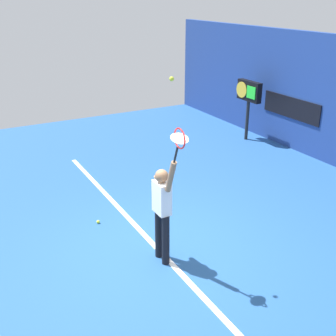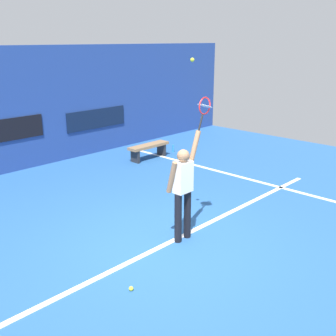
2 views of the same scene
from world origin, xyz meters
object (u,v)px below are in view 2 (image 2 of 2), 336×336
object	(u,v)px
tennis_racket	(204,108)
water_bottle	(173,148)
tennis_ball	(192,60)
court_bench	(149,148)
tennis_player	(183,187)
spare_ball	(131,289)

from	to	relation	value
tennis_racket	water_bottle	world-z (taller)	tennis_racket
tennis_ball	court_bench	bearing A→B (deg)	54.49
tennis_player	water_bottle	distance (m)	6.16
tennis_ball	spare_ball	bearing A→B (deg)	-163.57
court_bench	tennis_racket	bearing A→B (deg)	-122.52
water_bottle	spare_ball	world-z (taller)	water_bottle
tennis_player	court_bench	world-z (taller)	tennis_player
tennis_player	tennis_ball	distance (m)	2.16
tennis_player	tennis_racket	distance (m)	1.43
court_bench	tennis_player	bearing A→B (deg)	-127.34
tennis_player	court_bench	bearing A→B (deg)	52.66
water_bottle	spare_ball	size ratio (longest dim) A/B	3.53
tennis_player	water_bottle	size ratio (longest dim) A/B	8.21
water_bottle	spare_ball	xyz separation A→B (m)	(-6.07, -4.82, -0.09)
court_bench	water_bottle	world-z (taller)	court_bench
tennis_player	spare_ball	xyz separation A→B (m)	(-1.73, -0.54, -0.98)
tennis_player	water_bottle	world-z (taller)	tennis_player
water_bottle	tennis_racket	bearing A→B (deg)	-131.67
tennis_ball	spare_ball	size ratio (longest dim) A/B	1.00
tennis_ball	water_bottle	distance (m)	6.64
tennis_racket	water_bottle	distance (m)	6.14
tennis_ball	water_bottle	xyz separation A→B (m)	(4.11, 4.24, -3.04)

